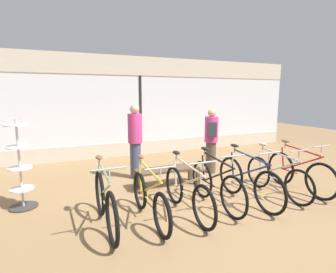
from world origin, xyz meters
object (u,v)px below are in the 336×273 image
at_px(bicycle_far_left, 105,202).
at_px(bicycle_center_left, 187,193).
at_px(display_bench, 168,171).
at_px(customer_near_rack, 135,140).
at_px(customer_by_window, 211,139).
at_px(accessory_rack, 20,172).
at_px(bicycle_center_right, 248,181).
at_px(bicycle_center, 216,185).
at_px(bicycle_right, 276,177).
at_px(bicycle_left, 149,199).
at_px(bicycle_far_right, 299,173).

distance_m(bicycle_far_left, bicycle_center_left, 1.34).
distance_m(display_bench, customer_near_rack, 1.15).
bearing_deg(bicycle_center_left, customer_by_window, 48.61).
bearing_deg(bicycle_far_left, display_bench, 39.49).
bearing_deg(accessory_rack, bicycle_center_left, -28.62).
relative_size(display_bench, customer_by_window, 0.85).
bearing_deg(display_bench, customer_by_window, 19.21).
bearing_deg(bicycle_center_left, bicycle_center_right, -0.09).
distance_m(bicycle_center, customer_by_window, 2.14).
xyz_separation_m(bicycle_far_left, customer_near_rack, (1.11, 2.16, 0.53)).
distance_m(bicycle_center_left, customer_near_rack, 2.33).
distance_m(bicycle_right, accessory_rack, 4.80).
height_order(bicycle_left, display_bench, bicycle_left).
relative_size(bicycle_center_right, bicycle_far_right, 1.05).
distance_m(bicycle_left, customer_near_rack, 2.33).
bearing_deg(customer_near_rack, display_bench, -61.13).
bearing_deg(accessory_rack, bicycle_far_right, -14.65).
xyz_separation_m(bicycle_left, customer_by_window, (2.32, 1.86, 0.52)).
bearing_deg(bicycle_right, display_bench, 143.18).
bearing_deg(bicycle_left, customer_near_rack, 79.13).
xyz_separation_m(bicycle_far_right, display_bench, (-2.39, 1.35, -0.06)).
relative_size(bicycle_far_left, bicycle_center_left, 1.00).
bearing_deg(customer_by_window, bicycle_center, -120.01).
bearing_deg(bicycle_far_right, bicycle_left, -179.85).
relative_size(bicycle_center, display_bench, 1.22).
height_order(bicycle_far_left, bicycle_far_right, bicycle_far_left).
xyz_separation_m(bicycle_left, customer_near_rack, (0.43, 2.22, 0.57)).
distance_m(bicycle_right, customer_near_rack, 3.20).
xyz_separation_m(bicycle_center_left, display_bench, (0.24, 1.39, -0.05)).
distance_m(bicycle_left, display_bench, 1.63).
xyz_separation_m(bicycle_left, bicycle_center, (1.28, 0.05, 0.03)).
relative_size(bicycle_far_left, accessory_rack, 1.10).
relative_size(bicycle_center, bicycle_center_right, 0.95).
xyz_separation_m(bicycle_center_left, customer_by_window, (1.66, 1.89, 0.50)).
distance_m(bicycle_center_left, bicycle_far_right, 2.63).
relative_size(accessory_rack, display_bench, 1.14).
bearing_deg(bicycle_far_left, bicycle_center, -0.25).
relative_size(bicycle_center, customer_by_window, 1.04).
height_order(bicycle_center_left, bicycle_center_right, bicycle_center_right).
xyz_separation_m(bicycle_center, customer_by_window, (1.04, 1.81, 0.49)).
xyz_separation_m(bicycle_left, accessory_rack, (-1.91, 1.37, 0.29)).
bearing_deg(customer_near_rack, bicycle_left, -100.87).
bearing_deg(bicycle_center_left, bicycle_right, 1.53).
xyz_separation_m(bicycle_right, display_bench, (-1.79, 1.34, -0.04)).
xyz_separation_m(bicycle_center_right, customer_by_window, (0.40, 1.89, 0.48)).
bearing_deg(bicycle_center, customer_near_rack, 111.45).
xyz_separation_m(accessory_rack, customer_near_rack, (2.34, 0.85, 0.28)).
relative_size(bicycle_center_right, accessory_rack, 1.13).
xyz_separation_m(bicycle_right, bicycle_far_right, (0.60, -0.01, 0.02)).
height_order(accessory_rack, display_bench, accessory_rack).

